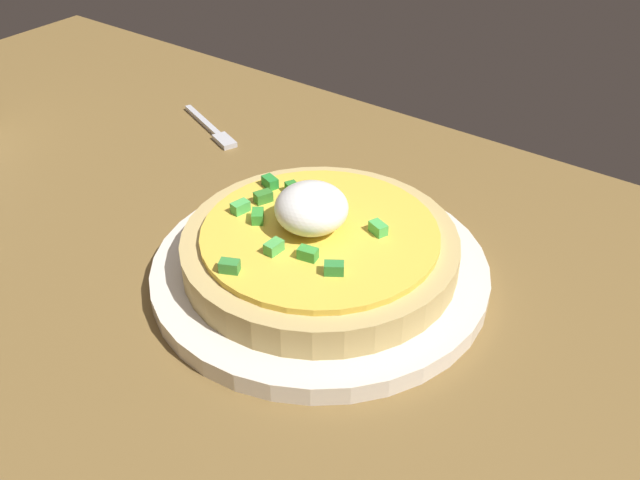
# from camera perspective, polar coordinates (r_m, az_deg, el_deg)

# --- Properties ---
(dining_table) EXTENTS (1.13, 0.72, 0.03)m
(dining_table) POSITION_cam_1_polar(r_m,az_deg,el_deg) (0.51, -11.92, -6.73)
(dining_table) COLOR brown
(dining_table) RESTS_ON ground
(plate) EXTENTS (0.24, 0.24, 0.01)m
(plate) POSITION_cam_1_polar(r_m,az_deg,el_deg) (0.51, -0.00, -2.46)
(plate) COLOR silver
(plate) RESTS_ON dining_table
(pizza) EXTENTS (0.20, 0.20, 0.06)m
(pizza) POSITION_cam_1_polar(r_m,az_deg,el_deg) (0.50, -0.08, -0.35)
(pizza) COLOR tan
(pizza) RESTS_ON plate
(fork) EXTENTS (0.10, 0.05, 0.01)m
(fork) POSITION_cam_1_polar(r_m,az_deg,el_deg) (0.72, -8.69, 8.80)
(fork) COLOR #B7B7BC
(fork) RESTS_ON dining_table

